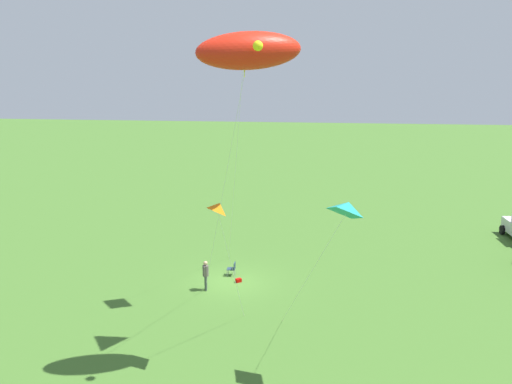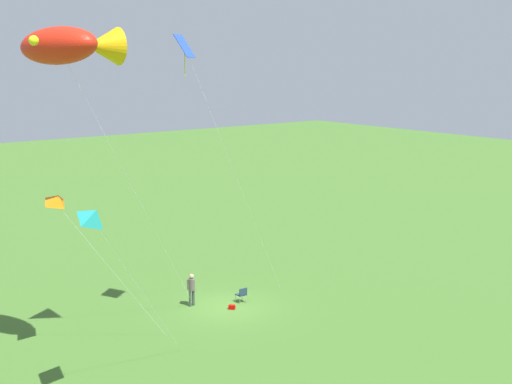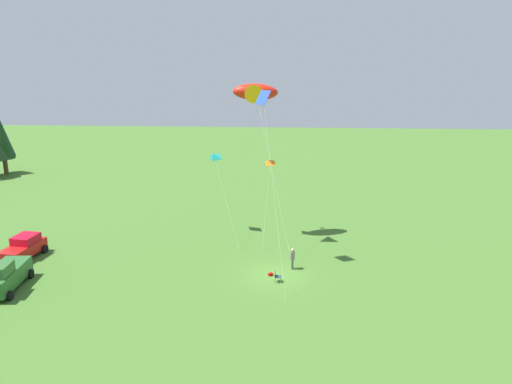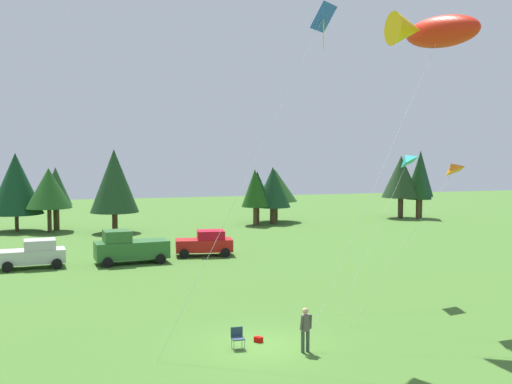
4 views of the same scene
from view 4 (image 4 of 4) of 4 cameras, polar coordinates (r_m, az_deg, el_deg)
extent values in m
plane|color=#416C28|center=(24.69, 0.61, -14.37)|extent=(160.00, 160.00, 0.00)
cylinder|color=#3B483F|center=(23.88, 4.95, -13.95)|extent=(0.14, 0.14, 0.85)
cylinder|color=#3B483F|center=(23.77, 4.48, -14.02)|extent=(0.14, 0.14, 0.85)
cylinder|color=#554E49|center=(23.61, 4.72, -12.29)|extent=(0.38, 0.38, 0.62)
sphere|color=tan|center=(23.49, 4.73, -11.21)|extent=(0.24, 0.24, 0.24)
cylinder|color=#554E49|center=(23.65, 5.23, -12.19)|extent=(0.13, 0.11, 0.55)
cylinder|color=#554E49|center=(23.46, 4.36, -12.31)|extent=(0.16, 0.11, 0.56)
cube|color=#223548|center=(24.11, -1.73, -13.77)|extent=(0.49, 0.49, 0.04)
cube|color=#223548|center=(24.26, -1.86, -13.17)|extent=(0.48, 0.05, 0.40)
cylinder|color=#A5A8AD|center=(24.03, -1.11, -14.36)|extent=(0.03, 0.03, 0.42)
cylinder|color=#A5A8AD|center=(23.93, -2.12, -14.43)|extent=(0.03, 0.03, 0.42)
cylinder|color=#A5A8AD|center=(24.41, -1.35, -14.06)|extent=(0.03, 0.03, 0.42)
cylinder|color=#A5A8AD|center=(24.32, -2.35, -14.13)|extent=(0.03, 0.03, 0.42)
cube|color=#C60B05|center=(25.01, 0.24, -13.86)|extent=(0.37, 0.39, 0.22)
cube|color=beige|center=(42.78, -20.55, -5.75)|extent=(4.33, 2.13, 0.90)
cube|color=#BCB7B9|center=(42.67, -19.90, -4.71)|extent=(2.13, 1.81, 0.65)
cylinder|color=black|center=(43.87, -18.57, -6.07)|extent=(0.70, 0.27, 0.68)
cylinder|color=black|center=(41.93, -18.44, -6.52)|extent=(0.70, 0.27, 0.68)
cylinder|color=black|center=(43.85, -22.54, -6.17)|extent=(0.70, 0.27, 0.68)
cylinder|color=black|center=(41.90, -22.60, -6.63)|extent=(0.70, 0.27, 0.68)
cube|color=#2A612A|center=(42.74, -11.74, -5.40)|extent=(5.15, 2.43, 1.20)
cube|color=#2F602C|center=(42.44, -13.09, -4.12)|extent=(1.95, 1.99, 0.80)
cylinder|color=black|center=(41.51, -13.93, -6.54)|extent=(0.70, 0.28, 0.68)
cylinder|color=black|center=(43.64, -14.32, -6.05)|extent=(0.70, 0.28, 0.68)
cylinder|color=black|center=(42.13, -9.05, -6.33)|extent=(0.70, 0.28, 0.68)
cylinder|color=black|center=(44.23, -9.67, -5.85)|extent=(0.70, 0.28, 0.68)
cube|color=red|center=(45.02, -4.97, -5.06)|extent=(4.40, 2.35, 0.90)
cube|color=red|center=(44.95, -4.33, -4.07)|extent=(2.20, 1.91, 0.65)
cylinder|color=black|center=(46.19, -3.17, -5.39)|extent=(0.70, 0.31, 0.68)
cylinder|color=black|center=(44.25, -2.91, -5.80)|extent=(0.70, 0.31, 0.68)
cylinder|color=black|center=(45.99, -6.94, -5.46)|extent=(0.70, 0.31, 0.68)
cylinder|color=black|center=(44.04, -6.85, -5.87)|extent=(0.70, 0.31, 0.68)
cylinder|color=#493820|center=(63.13, -21.82, -2.73)|extent=(0.36, 0.36, 1.69)
cone|color=#123B1F|center=(62.83, -21.91, 0.75)|extent=(5.15, 5.15, 5.99)
cylinder|color=#433523|center=(61.33, -19.07, -2.55)|extent=(0.40, 0.40, 2.34)
cone|color=#1E4E1A|center=(61.08, -19.13, 0.36)|extent=(4.35, 4.35, 3.88)
cylinder|color=#47391F|center=(62.54, -18.48, -2.35)|extent=(0.58, 0.58, 2.48)
cone|color=#284F29|center=(62.29, -18.54, 0.52)|extent=(3.12, 3.12, 3.80)
cylinder|color=#4F2F1E|center=(59.13, -13.29, -2.84)|extent=(0.53, 0.53, 1.98)
cone|color=#1D3F20|center=(58.81, -13.35, 1.05)|extent=(4.63, 4.63, 6.05)
cylinder|color=brown|center=(63.11, -0.11, -2.32)|extent=(0.38, 0.38, 2.00)
cone|color=#1B4913|center=(62.86, -0.11, 0.39)|extent=(2.84, 2.84, 3.97)
cylinder|color=#513722|center=(63.89, 0.12, -2.25)|extent=(0.45, 0.45, 1.99)
cone|color=#123519|center=(63.65, 0.12, 0.30)|extent=(3.20, 3.20, 3.70)
cylinder|color=#493A25|center=(64.88, 1.61, -2.24)|extent=(0.63, 0.63, 1.81)
cone|color=#153B1F|center=(64.63, 1.62, 0.48)|extent=(3.85, 3.85, 4.37)
cylinder|color=brown|center=(66.82, 1.82, -1.86)|extent=(0.63, 0.63, 2.29)
cone|color=#214B1C|center=(66.59, 1.82, 0.63)|extent=(4.96, 4.96, 3.54)
cylinder|color=#443125|center=(72.49, 13.60, -1.46)|extent=(0.62, 0.62, 2.44)
cone|color=#1F3A1D|center=(72.26, 13.64, 1.44)|extent=(4.48, 4.48, 4.90)
cylinder|color=#503B24|center=(72.85, 15.17, -1.54)|extent=(0.49, 0.49, 2.26)
cone|color=#153A15|center=(72.62, 15.21, 1.27)|extent=(3.08, 3.08, 4.89)
cylinder|color=#4E3C2C|center=(73.05, 15.33, -1.42)|extent=(0.59, 0.59, 2.53)
cone|color=#183B26|center=(72.81, 15.38, 1.70)|extent=(3.04, 3.04, 5.42)
ellipsoid|color=red|center=(30.04, 17.26, 14.38)|extent=(2.83, 4.48, 1.64)
cone|color=#F1B30D|center=(29.08, 14.14, 14.79)|extent=(1.44, 1.54, 1.54)
sphere|color=yellow|center=(31.08, 18.55, 14.31)|extent=(0.38, 0.38, 0.38)
cylinder|color=silver|center=(25.92, 11.60, 1.41)|extent=(8.21, 3.51, 13.31)
cylinder|color=#4C3823|center=(23.86, 4.44, -15.03)|extent=(0.04, 0.04, 0.01)
pyramid|color=teal|center=(33.16, 13.98, 3.03)|extent=(1.61, 1.63, 0.85)
cylinder|color=silver|center=(30.94, 11.27, -3.96)|extent=(5.19, 2.76, 7.13)
cylinder|color=#4C3823|center=(29.31, 7.89, -11.47)|extent=(0.04, 0.04, 0.01)
cube|color=blue|center=(26.26, 6.47, 16.22)|extent=(1.37, 1.30, 1.05)
cylinder|color=yellow|center=(26.11, 6.46, 14.65)|extent=(0.04, 0.04, 1.22)
cylinder|color=silver|center=(23.50, -0.95, 1.32)|extent=(7.36, 2.01, 13.36)
cylinder|color=#4C3823|center=(23.08, -9.38, -15.72)|extent=(0.04, 0.04, 0.01)
pyramid|color=orange|center=(28.38, 18.07, 2.20)|extent=(1.39, 1.34, 0.68)
cylinder|color=silver|center=(27.58, 13.74, -5.25)|extent=(4.79, 0.47, 6.83)
cylinder|color=#4C3823|center=(27.42, 8.97, -12.55)|extent=(0.04, 0.04, 0.01)
camera|label=1|loc=(48.50, 39.16, 9.62)|focal=42.00mm
camera|label=2|loc=(58.51, 11.55, 8.76)|focal=50.00mm
camera|label=3|loc=(36.97, -70.23, 15.31)|focal=35.00mm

